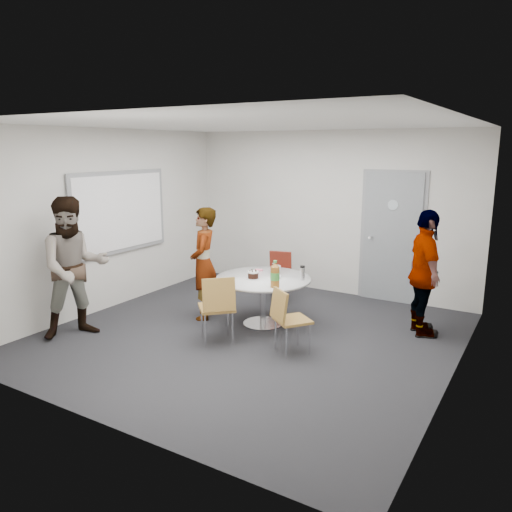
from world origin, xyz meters
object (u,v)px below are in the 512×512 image
Objects in this scene: door at (392,238)px; chair_far at (279,271)px; chair_near_left at (218,303)px; chair_near_right at (287,315)px; person_main at (204,264)px; person_right at (425,273)px; table at (265,284)px; whiteboard at (120,212)px; person_left at (75,268)px.

chair_far is (-1.53, -0.89, -0.55)m from door.
chair_near_left is 0.89m from chair_near_right.
person_main is at bearing 91.40° from chair_near_left.
door reaches higher than person_right.
door reaches higher than table.
chair_near_right is (0.86, 0.19, -0.06)m from chair_near_left.
door is 1.12× the size of whiteboard.
person_left is 4.51m from person_right.
person_main is 3.00m from person_right.
person_main is at bearing -161.62° from chair_near_right.
chair_near_right is at bearing 41.95° from person_main.
chair_far is at bearing 52.21° from chair_near_left.
person_right is (3.85, 2.34, -0.08)m from person_left.
table is 2.10m from person_right.
table is at bearing 172.19° from chair_near_right.
chair_far is at bearing 128.73° from person_main.
door is 1.16× the size of person_left.
chair_near_left is 1.09m from person_main.
person_main is 0.88× the size of person_left.
chair_far is at bearing -0.28° from person_left.
table is 0.71× the size of person_left.
chair_near_right is (-0.43, -2.74, -0.55)m from door.
whiteboard is 3.31m from chair_near_right.
chair_near_left is at bearing 81.36° from chair_far.
chair_near_right is 2.15m from chair_far.
person_main is (-0.76, 0.74, 0.26)m from chair_near_left.
door is at bearing 117.85° from chair_near_right.
person_left reaches higher than chair_far.
table reaches higher than chair_near_right.
door reaches higher than person_main.
person_left is (0.51, -1.33, -0.54)m from whiteboard.
table is at bearing 93.75° from chair_far.
chair_near_right is 1.74m from person_main.
door is 2.40× the size of chair_near_left.
whiteboard is 2.42× the size of chair_far.
door is at bearing 107.32° from person_main.
whiteboard is at bearing -174.30° from table.
whiteboard is 2.58m from table.
whiteboard reaches higher than person_main.
whiteboard is 2.39× the size of chair_near_right.
chair_far is at bearing 52.43° from person_right.
whiteboard reaches higher than chair_far.
table is at bearing 69.98° from person_main.
whiteboard is at bearing -151.41° from chair_near_right.
chair_far is 0.43× the size of person_left.
door is 1.51m from person_right.
chair_near_left is 2.05m from chair_far.
door is 4.73m from person_left.
door reaches higher than whiteboard.
person_left reaches higher than person_right.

